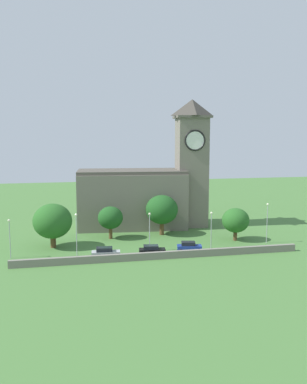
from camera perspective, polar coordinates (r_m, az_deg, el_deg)
The scene contains 15 objects.
ground_plane at distance 87.51m, azimuth -1.56°, elevation -5.75°, with size 200.00×200.00×0.00m, color #477538.
church at distance 93.35m, azimuth -0.69°, elevation 0.48°, with size 29.77×13.06×28.20m.
quay_barrier at distance 70.45m, azimuth 1.04°, elevation -8.61°, with size 48.64×0.70×1.24m, color gray.
car_silver at distance 71.15m, azimuth -6.55°, elevation -8.21°, with size 4.89×2.40×1.90m.
car_black at distance 72.57m, azimuth -0.22°, elevation -7.91°, with size 4.69×2.55×1.71m.
car_blue at distance 74.88m, azimuth 4.86°, elevation -7.41°, with size 4.57×2.75×1.79m.
streetlamp_west_end at distance 73.77m, azimuth -19.01°, elevation -5.19°, with size 0.44×0.44×6.67m.
streetlamp_west_mid at distance 71.91m, azimuth -10.46°, elevation -4.87°, with size 0.44×0.44×7.42m.
streetlamp_central at distance 74.18m, azimuth -0.54°, elevation -4.57°, with size 0.44×0.44×6.90m.
streetlamp_east_mid at distance 76.39m, azimuth 7.87°, elevation -4.34°, with size 0.44×0.44×6.78m.
streetlamp_east_end at distance 82.08m, azimuth 15.23°, elevation -3.30°, with size 0.44×0.44×7.73m.
tree_by_tower at distance 83.11m, azimuth 11.11°, elevation -3.82°, with size 5.30×5.30×6.39m.
tree_riverside_west at distance 85.95m, azimuth 1.14°, elevation -2.43°, with size 6.63×6.63×8.26m.
tree_churchyard at distance 78.56m, azimuth -13.58°, elevation -3.88°, with size 7.08×7.08×8.12m.
tree_riverside_east at distance 83.30m, azimuth -5.89°, elevation -3.52°, with size 4.96×4.96×6.48m.
Camera 1 is at (-14.97, -68.72, 20.63)m, focal length 39.18 mm.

